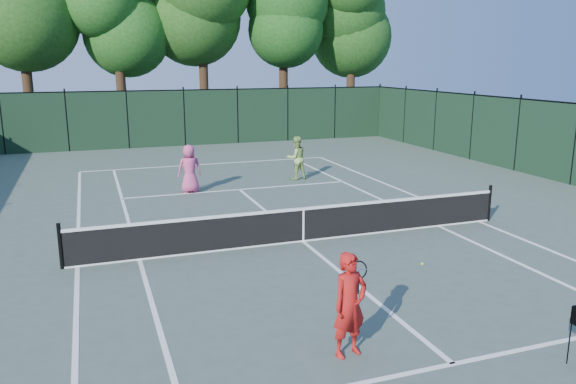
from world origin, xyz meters
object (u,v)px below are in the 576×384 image
object	(u,v)px
coach	(350,305)
player_green	(296,158)
player_pink	(190,169)
loose_ball_midcourt	(422,264)

from	to	relation	value
coach	player_green	world-z (taller)	player_green
coach	player_pink	xyz separation A→B (m)	(-0.37, 12.13, 0.01)
player_pink	player_green	xyz separation A→B (m)	(4.34, 0.88, -0.01)
player_green	loose_ball_midcourt	xyz separation A→B (m)	(-0.64, -9.96, -0.82)
player_pink	loose_ball_midcourt	size ratio (longest dim) A/B	25.18
coach	player_pink	distance (m)	12.14
coach	player_pink	bearing A→B (deg)	79.60
coach	player_pink	world-z (taller)	player_pink
player_pink	coach	bearing A→B (deg)	91.19
player_green	coach	bearing A→B (deg)	64.93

